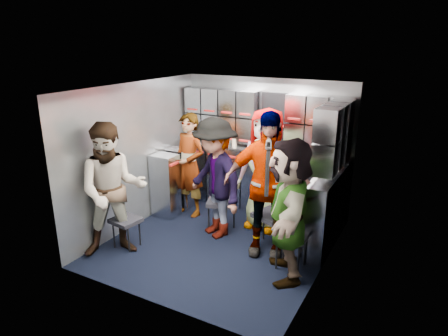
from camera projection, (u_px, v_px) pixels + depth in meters
The scene contains 29 objects.
floor at pixel (221, 242), 5.50m from camera, with size 3.00×3.00×0.00m, color black.
wall_back at pixel (266, 144), 6.43m from camera, with size 2.80×0.04×2.10m, color gray.
wall_left at pixel (137, 155), 5.81m from camera, with size 0.04×3.00×2.10m, color gray.
wall_right at pixel (328, 188), 4.54m from camera, with size 0.04×3.00×2.10m, color gray.
ceiling at pixel (221, 88), 4.85m from camera, with size 2.80×3.00×0.02m, color silver.
cart_bank_back at pixel (259, 180), 6.43m from camera, with size 2.68×0.38×0.99m, color #A2A7B2.
cart_bank_left at pixel (172, 182), 6.35m from camera, with size 0.38×0.76×0.99m, color #A2A7B2.
counter at pixel (260, 149), 6.27m from camera, with size 2.68×0.42×0.03m, color silver.
locker_bank_back at pixel (263, 119), 6.17m from camera, with size 2.68×0.28×0.82m, color #A2A7B2.
locker_bank_right at pixel (333, 136), 5.06m from camera, with size 0.28×1.00×0.82m, color #A2A7B2.
right_cabinet at pixel (325, 211), 5.28m from camera, with size 0.28×1.20×1.00m, color #A2A7B2.
coffee_niche at pixel (275, 120), 6.14m from camera, with size 0.46×0.16×0.84m, color black, non-canonical shape.
red_latch_strip at pixel (255, 161), 6.14m from camera, with size 2.60×0.02×0.03m, color maroon.
jump_seat_near_left at pixel (126, 222), 5.28m from camera, with size 0.39×0.37×0.41m.
jump_seat_mid_left at pixel (221, 203), 5.75m from camera, with size 0.49×0.48×0.46m.
jump_seat_center at pixel (269, 199), 6.00m from camera, with size 0.44×0.42×0.42m.
jump_seat_mid_right at pixel (271, 217), 5.28m from camera, with size 0.51×0.50×0.47m.
jump_seat_near_right at pixel (292, 238), 4.78m from camera, with size 0.41×0.39×0.44m.
attendant_standing at pixel (189, 165), 6.16m from camera, with size 0.59×0.39×1.62m, color black.
attendant_arc_a at pixel (113, 191), 4.97m from camera, with size 0.84×0.66×1.74m, color black.
attendant_arc_b at pixel (215, 178), 5.46m from camera, with size 1.09×0.63×1.69m, color black.
attendant_arc_c at pixel (266, 170), 5.69m from camera, with size 0.87×0.56×1.77m, color black.
attendant_arc_d at pixel (267, 185), 4.97m from camera, with size 1.10×0.46×1.87m, color black.
attendant_arc_e at pixel (288, 210), 4.49m from camera, with size 1.55×0.49×1.67m, color black.
bottle_left at pixel (256, 141), 6.21m from camera, with size 0.07×0.07×0.24m, color white.
bottle_mid at pixel (228, 138), 6.43m from camera, with size 0.07×0.07×0.23m, color white.
bottle_right at pixel (270, 143), 6.10m from camera, with size 0.06×0.06×0.24m, color white.
cup_left at pixel (234, 142), 6.39m from camera, with size 0.08×0.08×0.11m, color tan.
cup_right at pixel (331, 155), 5.69m from camera, with size 0.08×0.08×0.11m, color tan.
Camera 1 is at (2.38, -4.30, 2.68)m, focal length 32.00 mm.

